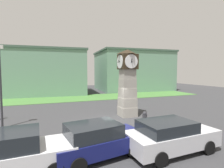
{
  "coord_description": "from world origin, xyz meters",
  "views": [
    {
      "loc": [
        -4.81,
        -12.03,
        3.82
      ],
      "look_at": [
        0.65,
        2.56,
        2.71
      ],
      "focal_mm": 28.0,
      "sensor_mm": 36.0,
      "label": 1
    }
  ],
  "objects_px": {
    "car_navy_sedan": "(11,154)",
    "car_near_tower": "(98,140)",
    "bollard_near_tower": "(164,127)",
    "clock_tower": "(127,82)",
    "street_lamp_near_road": "(0,80)",
    "car_by_building": "(170,136)",
    "bollard_mid_row": "(145,119)"
  },
  "relations": [
    {
      "from": "bollard_near_tower",
      "to": "car_navy_sedan",
      "type": "distance_m",
      "value": 8.1
    },
    {
      "from": "clock_tower",
      "to": "car_by_building",
      "type": "relative_size",
      "value": 1.26
    },
    {
      "from": "street_lamp_near_road",
      "to": "car_near_tower",
      "type": "bearing_deg",
      "value": -51.0
    },
    {
      "from": "car_navy_sedan",
      "to": "street_lamp_near_road",
      "type": "relative_size",
      "value": 0.8
    },
    {
      "from": "clock_tower",
      "to": "car_by_building",
      "type": "xyz_separation_m",
      "value": [
        -1.0,
        -6.84,
        -2.16
      ]
    },
    {
      "from": "bollard_mid_row",
      "to": "street_lamp_near_road",
      "type": "xyz_separation_m",
      "value": [
        -9.16,
        3.23,
        2.71
      ]
    },
    {
      "from": "bollard_near_tower",
      "to": "street_lamp_near_road",
      "type": "xyz_separation_m",
      "value": [
        -9.56,
        4.83,
        2.81
      ]
    },
    {
      "from": "clock_tower",
      "to": "bollard_mid_row",
      "type": "bearing_deg",
      "value": -93.39
    },
    {
      "from": "bollard_mid_row",
      "to": "street_lamp_near_road",
      "type": "height_order",
      "value": "street_lamp_near_road"
    },
    {
      "from": "street_lamp_near_road",
      "to": "clock_tower",
      "type": "bearing_deg",
      "value": -0.43
    },
    {
      "from": "bollard_mid_row",
      "to": "car_near_tower",
      "type": "bearing_deg",
      "value": -145.03
    },
    {
      "from": "bollard_near_tower",
      "to": "car_navy_sedan",
      "type": "height_order",
      "value": "car_navy_sedan"
    },
    {
      "from": "bollard_near_tower",
      "to": "bollard_mid_row",
      "type": "height_order",
      "value": "bollard_mid_row"
    },
    {
      "from": "car_near_tower",
      "to": "car_navy_sedan",
      "type": "bearing_deg",
      "value": -174.94
    },
    {
      "from": "bollard_mid_row",
      "to": "car_by_building",
      "type": "relative_size",
      "value": 0.24
    },
    {
      "from": "clock_tower",
      "to": "car_near_tower",
      "type": "relative_size",
      "value": 1.3
    },
    {
      "from": "bollard_mid_row",
      "to": "car_by_building",
      "type": "bearing_deg",
      "value": -102.46
    },
    {
      "from": "car_near_tower",
      "to": "car_by_building",
      "type": "xyz_separation_m",
      "value": [
        3.36,
        -0.76,
        0.0
      ]
    },
    {
      "from": "car_navy_sedan",
      "to": "car_near_tower",
      "type": "distance_m",
      "value": 3.37
    },
    {
      "from": "clock_tower",
      "to": "car_near_tower",
      "type": "bearing_deg",
      "value": -125.65
    },
    {
      "from": "bollard_near_tower",
      "to": "car_navy_sedan",
      "type": "relative_size",
      "value": 0.2
    },
    {
      "from": "car_by_building",
      "to": "bollard_mid_row",
      "type": "bearing_deg",
      "value": 77.54
    },
    {
      "from": "clock_tower",
      "to": "street_lamp_near_road",
      "type": "height_order",
      "value": "clock_tower"
    },
    {
      "from": "car_navy_sedan",
      "to": "bollard_near_tower",
      "type": "bearing_deg",
      "value": 11.51
    },
    {
      "from": "clock_tower",
      "to": "bollard_near_tower",
      "type": "relative_size",
      "value": 6.29
    },
    {
      "from": "bollard_near_tower",
      "to": "car_near_tower",
      "type": "distance_m",
      "value": 4.78
    },
    {
      "from": "bollard_mid_row",
      "to": "car_near_tower",
      "type": "relative_size",
      "value": 0.25
    },
    {
      "from": "clock_tower",
      "to": "street_lamp_near_road",
      "type": "distance_m",
      "value": 9.35
    },
    {
      "from": "bollard_mid_row",
      "to": "bollard_near_tower",
      "type": "bearing_deg",
      "value": -75.76
    },
    {
      "from": "car_navy_sedan",
      "to": "street_lamp_near_road",
      "type": "distance_m",
      "value": 7.08
    },
    {
      "from": "clock_tower",
      "to": "bollard_near_tower",
      "type": "xyz_separation_m",
      "value": [
        0.22,
        -4.76,
        -2.49
      ]
    },
    {
      "from": "car_by_building",
      "to": "street_lamp_near_road",
      "type": "bearing_deg",
      "value": 140.39
    }
  ]
}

